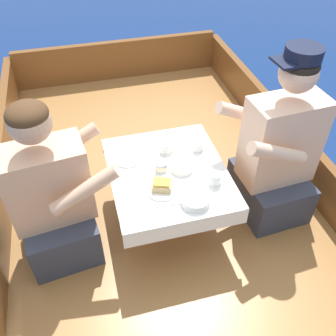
{
  "coord_description": "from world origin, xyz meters",
  "views": [
    {
      "loc": [
        -0.38,
        -1.58,
        2.07
      ],
      "look_at": [
        0.0,
        -0.13,
        0.72
      ],
      "focal_mm": 40.0,
      "sensor_mm": 36.0,
      "label": 1
    }
  ],
  "objects_px": {
    "sandwich": "(162,185)",
    "person_port": "(53,199)",
    "coffee_cup_starboard": "(198,145)",
    "coffee_cup_port": "(166,147)",
    "person_starboard": "(277,155)",
    "tin_can": "(161,166)",
    "coffee_cup_center": "(215,178)"
  },
  "relations": [
    {
      "from": "sandwich",
      "to": "person_port",
      "type": "bearing_deg",
      "value": 170.28
    },
    {
      "from": "coffee_cup_starboard",
      "to": "sandwich",
      "type": "bearing_deg",
      "value": -136.86
    },
    {
      "from": "coffee_cup_port",
      "to": "coffee_cup_starboard",
      "type": "xyz_separation_m",
      "value": [
        0.18,
        -0.03,
        -0.0
      ]
    },
    {
      "from": "person_port",
      "to": "sandwich",
      "type": "xyz_separation_m",
      "value": [
        0.55,
        -0.09,
        0.05
      ]
    },
    {
      "from": "person_starboard",
      "to": "tin_can",
      "type": "bearing_deg",
      "value": -10.52
    },
    {
      "from": "coffee_cup_starboard",
      "to": "tin_can",
      "type": "xyz_separation_m",
      "value": [
        -0.25,
        -0.12,
        -0.0
      ]
    },
    {
      "from": "person_starboard",
      "to": "coffee_cup_starboard",
      "type": "relative_size",
      "value": 11.78
    },
    {
      "from": "person_port",
      "to": "coffee_cup_starboard",
      "type": "bearing_deg",
      "value": 4.4
    },
    {
      "from": "coffee_cup_starboard",
      "to": "person_starboard",
      "type": "bearing_deg",
      "value": -25.57
    },
    {
      "from": "coffee_cup_starboard",
      "to": "tin_can",
      "type": "bearing_deg",
      "value": -154.65
    },
    {
      "from": "coffee_cup_port",
      "to": "tin_can",
      "type": "bearing_deg",
      "value": -114.46
    },
    {
      "from": "person_port",
      "to": "coffee_cup_center",
      "type": "distance_m",
      "value": 0.84
    },
    {
      "from": "person_port",
      "to": "person_starboard",
      "type": "xyz_separation_m",
      "value": [
        1.23,
        -0.02,
        0.04
      ]
    },
    {
      "from": "coffee_cup_center",
      "to": "tin_can",
      "type": "relative_size",
      "value": 1.35
    },
    {
      "from": "person_port",
      "to": "sandwich",
      "type": "bearing_deg",
      "value": -16.84
    },
    {
      "from": "coffee_cup_starboard",
      "to": "coffee_cup_port",
      "type": "bearing_deg",
      "value": 170.66
    },
    {
      "from": "sandwich",
      "to": "coffee_cup_port",
      "type": "relative_size",
      "value": 1.21
    },
    {
      "from": "coffee_cup_port",
      "to": "coffee_cup_center",
      "type": "distance_m",
      "value": 0.37
    },
    {
      "from": "person_port",
      "to": "person_starboard",
      "type": "height_order",
      "value": "person_starboard"
    },
    {
      "from": "sandwich",
      "to": "coffee_cup_port",
      "type": "bearing_deg",
      "value": 71.3
    },
    {
      "from": "coffee_cup_center",
      "to": "tin_can",
      "type": "xyz_separation_m",
      "value": [
        -0.25,
        0.17,
        -0.01
      ]
    },
    {
      "from": "person_starboard",
      "to": "sandwich",
      "type": "relative_size",
      "value": 8.68
    },
    {
      "from": "person_port",
      "to": "person_starboard",
      "type": "bearing_deg",
      "value": -8.22
    },
    {
      "from": "coffee_cup_center",
      "to": "tin_can",
      "type": "height_order",
      "value": "coffee_cup_center"
    },
    {
      "from": "coffee_cup_center",
      "to": "tin_can",
      "type": "distance_m",
      "value": 0.3
    },
    {
      "from": "person_port",
      "to": "coffee_cup_port",
      "type": "relative_size",
      "value": 9.4
    },
    {
      "from": "person_starboard",
      "to": "sandwich",
      "type": "height_order",
      "value": "person_starboard"
    },
    {
      "from": "tin_can",
      "to": "coffee_cup_port",
      "type": "bearing_deg",
      "value": 65.54
    },
    {
      "from": "sandwich",
      "to": "coffee_cup_starboard",
      "type": "relative_size",
      "value": 1.36
    },
    {
      "from": "coffee_cup_starboard",
      "to": "coffee_cup_center",
      "type": "height_order",
      "value": "coffee_cup_center"
    },
    {
      "from": "tin_can",
      "to": "sandwich",
      "type": "bearing_deg",
      "value": -102.4
    },
    {
      "from": "person_starboard",
      "to": "coffee_cup_center",
      "type": "relative_size",
      "value": 11.54
    }
  ]
}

